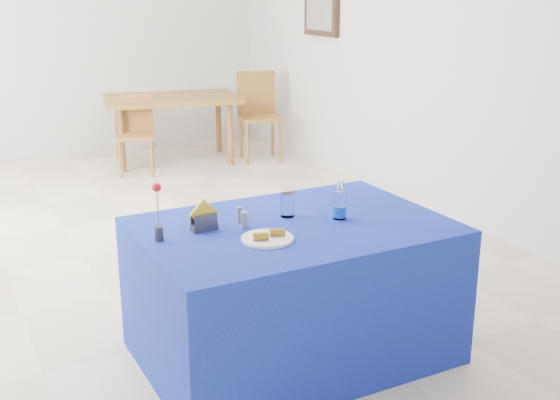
% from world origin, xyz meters
% --- Properties ---
extents(floor, '(7.00, 7.00, 0.00)m').
position_xyz_m(floor, '(0.00, 0.00, 0.00)').
color(floor, beige).
rests_on(floor, ground).
extents(room_shell, '(7.00, 7.00, 7.00)m').
position_xyz_m(room_shell, '(0.00, 0.00, 1.75)').
color(room_shell, silver).
rests_on(room_shell, ground).
extents(picture_frame, '(0.06, 0.64, 0.52)m').
position_xyz_m(picture_frame, '(2.47, 1.60, 1.70)').
color(picture_frame, black).
rests_on(picture_frame, room_shell).
extents(picture_art, '(0.02, 0.52, 0.40)m').
position_xyz_m(picture_art, '(2.44, 1.60, 1.70)').
color(picture_art, '#998C66').
rests_on(picture_art, room_shell).
extents(plate, '(0.26, 0.26, 0.01)m').
position_xyz_m(plate, '(-0.07, -2.14, 0.77)').
color(plate, white).
rests_on(plate, blue_table).
extents(drinking_glass, '(0.07, 0.07, 0.13)m').
position_xyz_m(drinking_glass, '(0.19, -1.86, 0.82)').
color(drinking_glass, white).
rests_on(drinking_glass, blue_table).
extents(salt_shaker, '(0.03, 0.03, 0.08)m').
position_xyz_m(salt_shaker, '(-0.08, -1.83, 0.80)').
color(salt_shaker, slate).
rests_on(salt_shaker, blue_table).
extents(pepper_shaker, '(0.03, 0.03, 0.08)m').
position_xyz_m(pepper_shaker, '(-0.09, -1.91, 0.80)').
color(pepper_shaker, slate).
rests_on(pepper_shaker, blue_table).
extents(blue_table, '(1.60, 1.10, 0.76)m').
position_xyz_m(blue_table, '(0.16, -1.98, 0.38)').
color(blue_table, navy).
rests_on(blue_table, floor).
extents(water_bottle, '(0.07, 0.07, 0.21)m').
position_xyz_m(water_bottle, '(0.42, -2.02, 0.83)').
color(water_bottle, white).
rests_on(water_bottle, blue_table).
extents(napkin_holder, '(0.15, 0.07, 0.17)m').
position_xyz_m(napkin_holder, '(-0.29, -1.85, 0.81)').
color(napkin_holder, '#39393E').
rests_on(napkin_holder, blue_table).
extents(rose_vase, '(0.04, 0.04, 0.29)m').
position_xyz_m(rose_vase, '(-0.55, -1.90, 0.90)').
color(rose_vase, '#222227').
rests_on(rose_vase, blue_table).
extents(oak_table, '(1.66, 1.25, 0.76)m').
position_xyz_m(oak_table, '(1.08, 2.56, 0.68)').
color(oak_table, olive).
rests_on(oak_table, floor).
extents(chair_bg_left, '(0.48, 0.48, 0.85)m').
position_xyz_m(chair_bg_left, '(0.57, 2.28, 0.49)').
color(chair_bg_left, '#9C672D').
rests_on(chair_bg_left, floor).
extents(chair_bg_right, '(0.55, 0.55, 1.01)m').
position_xyz_m(chair_bg_right, '(2.02, 2.25, 0.58)').
color(chair_bg_right, '#9C672D').
rests_on(chair_bg_right, floor).
extents(banana_pieces, '(0.18, 0.08, 0.04)m').
position_xyz_m(banana_pieces, '(-0.07, -2.15, 0.79)').
color(banana_pieces, gold).
rests_on(banana_pieces, plate).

